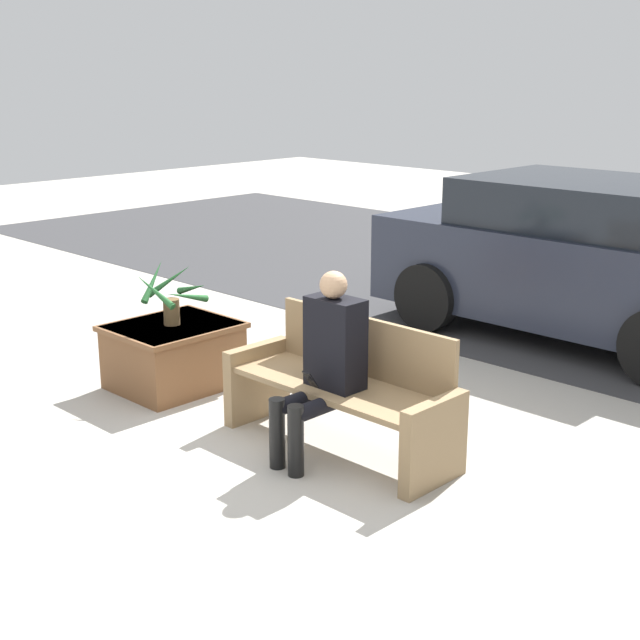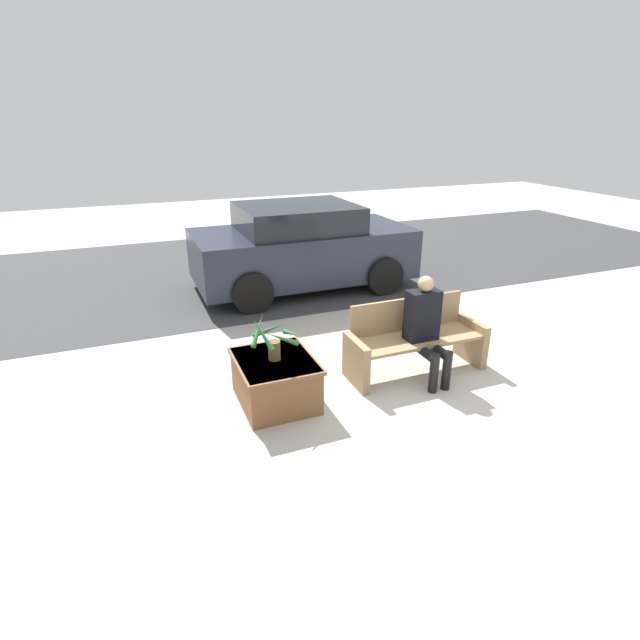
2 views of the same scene
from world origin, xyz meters
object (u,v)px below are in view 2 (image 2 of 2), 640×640
at_px(bench, 414,339).
at_px(parked_car, 302,247).
at_px(potted_plant, 273,339).
at_px(planter_box, 275,379).
at_px(person_seated, 426,325).

relative_size(bench, parked_car, 0.45).
relative_size(bench, potted_plant, 3.37).
bearing_deg(potted_plant, planter_box, -67.33).
height_order(potted_plant, parked_car, parked_car).
distance_m(bench, parked_car, 3.54).
bearing_deg(person_seated, potted_plant, 176.43).
distance_m(planter_box, parked_car, 3.98).
bearing_deg(planter_box, parked_car, 65.81).
relative_size(potted_plant, parked_car, 0.13).
distance_m(bench, planter_box, 1.80).
xyz_separation_m(bench, potted_plant, (-1.79, -0.08, 0.35)).
height_order(person_seated, potted_plant, person_seated).
height_order(person_seated, parked_car, parked_car).
bearing_deg(person_seated, planter_box, 176.67).
relative_size(planter_box, potted_plant, 1.87).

